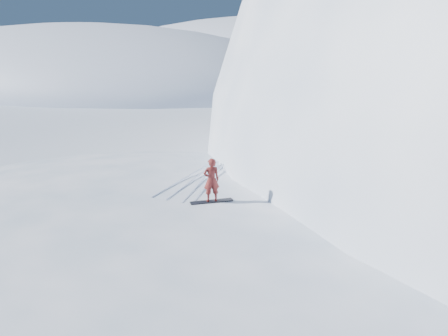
# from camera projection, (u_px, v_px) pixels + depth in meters

# --- Properties ---
(ground) EXTENTS (400.00, 400.00, 0.00)m
(ground) POSITION_uv_depth(u_px,v_px,m) (124.00, 288.00, 14.02)
(ground) COLOR white
(ground) RESTS_ON ground
(near_ridge) EXTENTS (36.00, 28.00, 4.80)m
(near_ridge) POSITION_uv_depth(u_px,v_px,m) (195.00, 258.00, 16.07)
(near_ridge) COLOR white
(near_ridge) RESTS_ON ground
(far_ridge_a) EXTENTS (120.00, 70.00, 28.00)m
(far_ridge_a) POSITION_uv_depth(u_px,v_px,m) (76.00, 84.00, 96.74)
(far_ridge_a) COLOR white
(far_ridge_a) RESTS_ON ground
(far_ridge_c) EXTENTS (140.00, 90.00, 36.00)m
(far_ridge_c) POSITION_uv_depth(u_px,v_px,m) (270.00, 77.00, 124.91)
(far_ridge_c) COLOR white
(far_ridge_c) RESTS_ON ground
(wind_bumps) EXTENTS (16.00, 14.40, 1.00)m
(wind_bumps) POSITION_uv_depth(u_px,v_px,m) (150.00, 258.00, 16.05)
(wind_bumps) COLOR white
(wind_bumps) RESTS_ON ground
(snowboard) EXTENTS (1.42, 1.39, 0.03)m
(snowboard) POSITION_uv_depth(u_px,v_px,m) (212.00, 201.00, 15.45)
(snowboard) COLOR black
(snowboard) RESTS_ON near_ridge
(snowboarder) EXTENTS (0.73, 0.73, 1.71)m
(snowboarder) POSITION_uv_depth(u_px,v_px,m) (211.00, 180.00, 15.20)
(snowboarder) COLOR maroon
(snowboarder) RESTS_ON snowboard
(board_tracks) EXTENTS (2.43, 5.98, 0.04)m
(board_tracks) POSITION_uv_depth(u_px,v_px,m) (199.00, 178.00, 18.24)
(board_tracks) COLOR silver
(board_tracks) RESTS_ON ground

